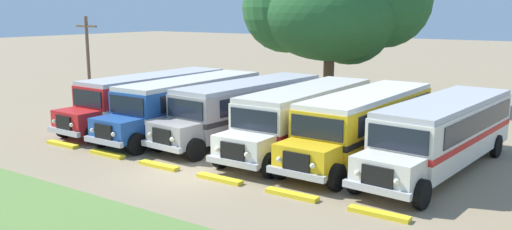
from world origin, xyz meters
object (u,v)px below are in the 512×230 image
parked_bus_slot_2 (247,106)px  parked_bus_slot_4 (365,121)px  parked_bus_slot_5 (443,131)px  broad_shade_tree (336,11)px  parked_bus_slot_0 (152,97)px  utility_pole (88,62)px  parked_bus_slot_3 (305,114)px  parked_bus_slot_1 (189,102)px

parked_bus_slot_2 → parked_bus_slot_4: bearing=93.0°
parked_bus_slot_5 → broad_shade_tree: broad_shade_tree is taller
parked_bus_slot_0 → utility_pole: utility_pole is taller
parked_bus_slot_0 → parked_bus_slot_5: size_ratio=0.99×
broad_shade_tree → utility_pole: (-10.60, -12.43, -3.07)m
parked_bus_slot_0 → parked_bus_slot_3: same height
parked_bus_slot_5 → broad_shade_tree: bearing=-133.2°
parked_bus_slot_2 → parked_bus_slot_5: same height
parked_bus_slot_5 → utility_pole: size_ratio=1.82×
parked_bus_slot_0 → parked_bus_slot_3: size_ratio=1.00×
parked_bus_slot_1 → utility_pole: 8.51m
parked_bus_slot_4 → parked_bus_slot_5: same height
parked_bus_slot_4 → parked_bus_slot_5: size_ratio=0.99×
parked_bus_slot_1 → broad_shade_tree: bearing=169.9°
parked_bus_slot_3 → utility_pole: (-15.07, -0.24, 1.67)m
utility_pole → broad_shade_tree: bearing=49.6°
parked_bus_slot_2 → broad_shade_tree: size_ratio=0.89×
utility_pole → parked_bus_slot_1: bearing=-1.9°
parked_bus_slot_4 → utility_pole: size_ratio=1.80×
parked_bus_slot_0 → broad_shade_tree: 14.33m
parked_bus_slot_1 → utility_pole: bearing=-92.0°
parked_bus_slot_2 → parked_bus_slot_5: size_ratio=1.00×
parked_bus_slot_1 → parked_bus_slot_2: (3.21, 0.79, 0.00)m
parked_bus_slot_2 → utility_pole: utility_pole is taller
parked_bus_slot_0 → parked_bus_slot_4: bearing=93.6°
utility_pole → parked_bus_slot_0: bearing=-0.4°
parked_bus_slot_0 → parked_bus_slot_1: same height
parked_bus_slot_0 → broad_shade_tree: size_ratio=0.88×
parked_bus_slot_1 → parked_bus_slot_2: 3.31m
parked_bus_slot_2 → parked_bus_slot_4: 6.47m
parked_bus_slot_0 → parked_bus_slot_1: (2.96, -0.24, 0.00)m
parked_bus_slot_5 → utility_pole: bearing=-84.1°
parked_bus_slot_5 → parked_bus_slot_3: bearing=-84.2°
parked_bus_slot_0 → parked_bus_slot_2: size_ratio=0.99×
parked_bus_slot_3 → broad_shade_tree: size_ratio=0.88×
utility_pole → parked_bus_slot_5: bearing=0.8°
parked_bus_slot_5 → parked_bus_slot_2: bearing=-86.0°
parked_bus_slot_5 → utility_pole: (-21.40, -0.31, 1.67)m
parked_bus_slot_0 → parked_bus_slot_5: (16.02, 0.36, 0.00)m
broad_shade_tree → parked_bus_slot_0: bearing=-112.7°
parked_bus_slot_0 → parked_bus_slot_3: bearing=93.5°
utility_pole → parked_bus_slot_4: bearing=1.1°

